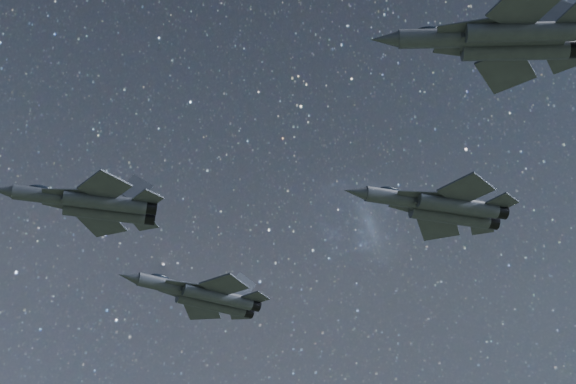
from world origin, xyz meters
name	(u,v)px	position (x,y,z in m)	size (l,w,h in m)	color
jet_lead	(92,203)	(-19.79, 5.60, 145.56)	(15.47, 10.68, 3.88)	#353942
jet_left	(203,295)	(-4.82, 18.94, 145.99)	(16.53, 11.69, 4.19)	#353942
jet_right	(499,39)	(3.74, -23.96, 147.86)	(16.10, 10.54, 4.15)	#353942
jet_slot	(441,207)	(12.31, -2.45, 148.85)	(17.27, 11.97, 4.34)	#353942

